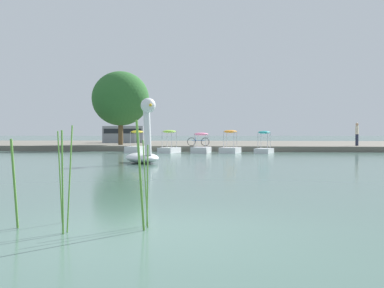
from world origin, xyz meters
name	(u,v)px	position (x,y,z in m)	size (l,w,h in m)	color
ground_plane	(147,231)	(0.00, 0.00, 0.00)	(659.68, 659.68, 0.00)	#47665B
shore_bank_far	(226,145)	(0.00, 41.06, 0.20)	(127.27, 26.72, 0.41)	#6B665B
swan_boat	(144,147)	(-3.01, 14.07, 0.72)	(2.41, 2.82, 2.91)	white
pedal_boat_teal	(264,146)	(3.07, 25.63, 0.46)	(1.48, 2.02, 1.54)	white
pedal_boat_orange	(230,147)	(0.72, 25.71, 0.44)	(1.57, 2.06, 1.60)	white
pedal_boat_pink	(201,147)	(-1.32, 25.61, 0.43)	(1.34, 2.10, 1.42)	white
pedal_boat_lime	(169,146)	(-3.57, 25.49, 0.47)	(1.48, 2.12, 1.60)	white
pedal_boat_yellow	(137,147)	(-5.92, 25.69, 0.41)	(1.44, 2.28, 1.58)	white
tree_sapling_by_fence	(121,99)	(-8.60, 31.29, 4.31)	(5.44, 5.20, 6.20)	brown
person_on_path	(357,134)	(10.54, 30.39, 1.36)	(0.30, 0.30, 1.80)	#23283D
bicycle_parked	(198,142)	(-1.76, 28.34, 0.74)	(1.71, 0.13, 0.66)	black
parked_van	(125,134)	(-10.45, 40.16, 1.35)	(4.40, 2.17, 1.74)	gray
reed_clump_foreground	(85,181)	(-0.88, 0.01, 0.68)	(1.87, 0.84, 1.51)	#568E38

